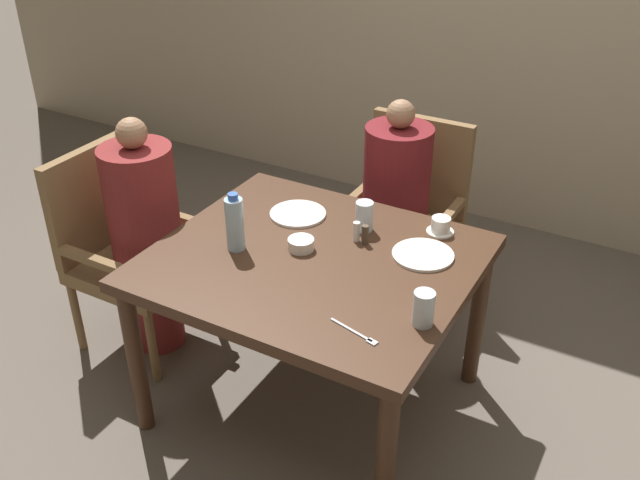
{
  "coord_description": "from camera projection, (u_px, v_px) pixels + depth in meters",
  "views": [
    {
      "loc": [
        1.18,
        -2.04,
        2.24
      ],
      "look_at": [
        0.0,
        0.05,
        0.81
      ],
      "focal_mm": 40.0,
      "sensor_mm": 36.0,
      "label": 1
    }
  ],
  "objects": [
    {
      "name": "fork_beside_plate",
      "position": [
        358.0,
        334.0,
        2.37
      ],
      "size": [
        0.2,
        0.06,
        0.0
      ],
      "color": "silver",
      "rests_on": "dining_table"
    },
    {
      "name": "diner_in_left_chair",
      "position": [
        146.0,
        236.0,
        3.24
      ],
      "size": [
        0.32,
        0.32,
        1.17
      ],
      "color": "maroon",
      "rests_on": "ground_plane"
    },
    {
      "name": "dining_table",
      "position": [
        313.0,
        276.0,
        2.83
      ],
      "size": [
        1.23,
        1.07,
        0.76
      ],
      "color": "#422819",
      "rests_on": "ground_plane"
    },
    {
      "name": "glass_tall_near",
      "position": [
        424.0,
        308.0,
        2.39
      ],
      "size": [
        0.07,
        0.07,
        0.13
      ],
      "color": "silver",
      "rests_on": "dining_table"
    },
    {
      "name": "ground_plane",
      "position": [
        314.0,
        400.0,
        3.18
      ],
      "size": [
        16.0,
        16.0,
        0.0
      ],
      "primitive_type": "plane",
      "color": "#60564C"
    },
    {
      "name": "chair_far_side",
      "position": [
        406.0,
        210.0,
        3.62
      ],
      "size": [
        0.53,
        0.53,
        0.97
      ],
      "color": "brown",
      "rests_on": "ground_plane"
    },
    {
      "name": "diner_in_far_chair",
      "position": [
        395.0,
        210.0,
        3.47
      ],
      "size": [
        0.32,
        0.32,
        1.15
      ],
      "color": "maroon",
      "rests_on": "ground_plane"
    },
    {
      "name": "water_bottle",
      "position": [
        235.0,
        223.0,
        2.79
      ],
      "size": [
        0.07,
        0.07,
        0.24
      ],
      "color": "#A3C6DB",
      "rests_on": "dining_table"
    },
    {
      "name": "teacup_with_saucer",
      "position": [
        441.0,
        226.0,
        2.94
      ],
      "size": [
        0.11,
        0.11,
        0.07
      ],
      "color": "white",
      "rests_on": "dining_table"
    },
    {
      "name": "bowl_small",
      "position": [
        301.0,
        244.0,
        2.83
      ],
      "size": [
        0.11,
        0.11,
        0.05
      ],
      "color": "white",
      "rests_on": "dining_table"
    },
    {
      "name": "pepper_shaker",
      "position": [
        365.0,
        234.0,
        2.86
      ],
      "size": [
        0.03,
        0.03,
        0.08
      ],
      "color": "#4C3D2D",
      "rests_on": "dining_table"
    },
    {
      "name": "glass_tall_mid",
      "position": [
        364.0,
        216.0,
        2.94
      ],
      "size": [
        0.07,
        0.07,
        0.13
      ],
      "color": "silver",
      "rests_on": "dining_table"
    },
    {
      "name": "plate_main_right",
      "position": [
        298.0,
        214.0,
        3.08
      ],
      "size": [
        0.24,
        0.24,
        0.01
      ],
      "color": "white",
      "rests_on": "dining_table"
    },
    {
      "name": "plate_main_left",
      "position": [
        423.0,
        255.0,
        2.79
      ],
      "size": [
        0.24,
        0.24,
        0.01
      ],
      "color": "white",
      "rests_on": "dining_table"
    },
    {
      "name": "salt_shaker",
      "position": [
        356.0,
        232.0,
        2.88
      ],
      "size": [
        0.03,
        0.03,
        0.08
      ],
      "color": "white",
      "rests_on": "dining_table"
    },
    {
      "name": "chair_left_side",
      "position": [
        124.0,
        243.0,
        3.34
      ],
      "size": [
        0.53,
        0.53,
        0.97
      ],
      "color": "brown",
      "rests_on": "ground_plane"
    }
  ]
}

